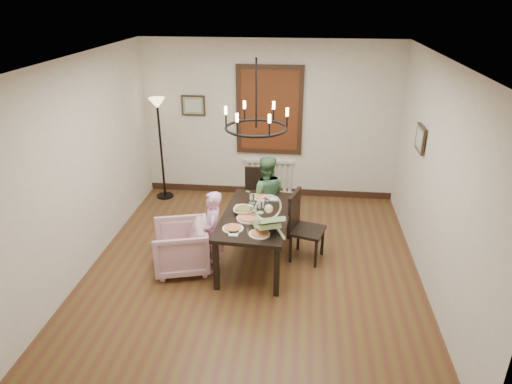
% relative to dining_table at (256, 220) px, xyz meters
% --- Properties ---
extents(room_shell, '(4.51, 5.00, 2.81)m').
position_rel_dining_table_xyz_m(room_shell, '(-0.02, 0.22, 0.74)').
color(room_shell, '#522E1C').
rests_on(room_shell, ground).
extents(dining_table, '(0.99, 1.64, 0.74)m').
position_rel_dining_table_xyz_m(dining_table, '(0.00, 0.00, 0.00)').
color(dining_table, black).
rests_on(dining_table, room_shell).
extents(chair_far, '(0.41, 0.41, 0.91)m').
position_rel_dining_table_xyz_m(chair_far, '(-0.13, 1.16, -0.20)').
color(chair_far, black).
rests_on(chair_far, room_shell).
extents(chair_right, '(0.55, 0.55, 1.01)m').
position_rel_dining_table_xyz_m(chair_right, '(0.70, 0.16, -0.15)').
color(chair_right, black).
rests_on(chair_right, room_shell).
extents(armchair, '(0.90, 0.89, 0.67)m').
position_rel_dining_table_xyz_m(armchair, '(-0.99, -0.29, -0.32)').
color(armchair, '#C8999F').
rests_on(armchair, room_shell).
extents(elderly_woman, '(0.28, 0.38, 0.95)m').
position_rel_dining_table_xyz_m(elderly_woman, '(-0.55, -0.25, -0.18)').
color(elderly_woman, '#ECA6D1').
rests_on(elderly_woman, room_shell).
extents(seated_man, '(0.57, 0.48, 1.08)m').
position_rel_dining_table_xyz_m(seated_man, '(0.05, 0.80, -0.12)').
color(seated_man, '#487A4D').
rests_on(seated_man, room_shell).
extents(baby_bouncer, '(0.53, 0.61, 0.33)m').
position_rel_dining_table_xyz_m(baby_bouncer, '(0.19, -0.44, 0.25)').
color(baby_bouncer, '#B2D794').
rests_on(baby_bouncer, dining_table).
extents(salad_bowl, '(0.34, 0.34, 0.08)m').
position_rel_dining_table_xyz_m(salad_bowl, '(-0.17, 0.03, 0.13)').
color(salad_bowl, white).
rests_on(salad_bowl, dining_table).
extents(pizza_platter, '(0.32, 0.32, 0.04)m').
position_rel_dining_table_xyz_m(pizza_platter, '(-0.09, -0.15, 0.10)').
color(pizza_platter, tan).
rests_on(pizza_platter, dining_table).
extents(drinking_glass, '(0.08, 0.08, 0.15)m').
position_rel_dining_table_xyz_m(drinking_glass, '(-0.03, -0.09, 0.16)').
color(drinking_glass, silver).
rests_on(drinking_glass, dining_table).
extents(window_blinds, '(1.00, 0.03, 1.40)m').
position_rel_dining_table_xyz_m(window_blinds, '(-0.02, 2.31, 0.94)').
color(window_blinds, '#593111').
rests_on(window_blinds, room_shell).
extents(radiator, '(0.92, 0.12, 0.62)m').
position_rel_dining_table_xyz_m(radiator, '(-0.02, 2.33, -0.31)').
color(radiator, silver).
rests_on(radiator, room_shell).
extents(picture_back, '(0.42, 0.03, 0.36)m').
position_rel_dining_table_xyz_m(picture_back, '(-1.37, 2.32, 0.99)').
color(picture_back, black).
rests_on(picture_back, room_shell).
extents(picture_right, '(0.03, 0.42, 0.36)m').
position_rel_dining_table_xyz_m(picture_right, '(2.19, 0.75, 0.99)').
color(picture_right, black).
rests_on(picture_right, room_shell).
extents(floor_lamp, '(0.30, 0.30, 1.80)m').
position_rel_dining_table_xyz_m(floor_lamp, '(-1.92, 2.00, 0.24)').
color(floor_lamp, black).
rests_on(floor_lamp, room_shell).
extents(chandelier, '(0.80, 0.80, 0.04)m').
position_rel_dining_table_xyz_m(chandelier, '(0.00, 0.00, 1.29)').
color(chandelier, black).
rests_on(chandelier, room_shell).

